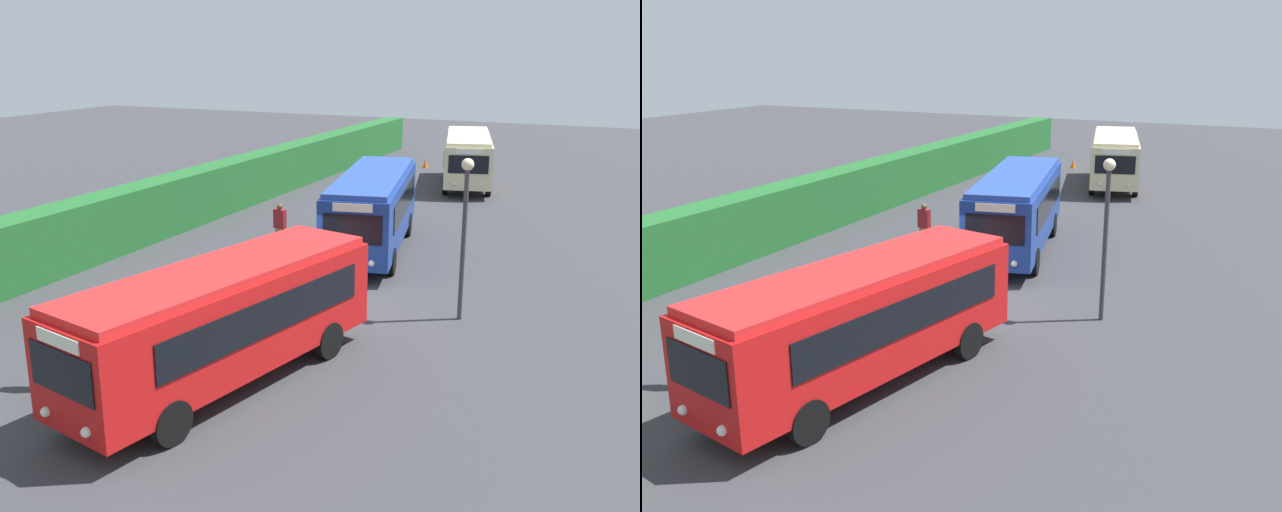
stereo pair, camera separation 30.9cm
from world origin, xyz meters
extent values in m
plane|color=#38383D|center=(0.00, 0.00, 0.00)|extent=(114.90, 114.90, 0.00)
cube|color=red|center=(-6.57, -0.47, 1.68)|extent=(9.17, 4.21, 2.25)
cube|color=red|center=(-6.57, -0.47, 2.90)|extent=(8.87, 3.97, 0.20)
cube|color=black|center=(-6.53, -1.74, 1.95)|extent=(6.77, 1.47, 0.90)
cube|color=black|center=(-6.02, 0.67, 1.95)|extent=(6.77, 1.47, 0.90)
cube|color=black|center=(-10.92, 0.45, 1.95)|extent=(0.45, 1.96, 0.95)
cube|color=silver|center=(-10.92, 0.45, 2.62)|extent=(0.32, 1.32, 0.28)
cylinder|color=black|center=(-9.49, -0.99, 0.50)|extent=(1.04, 0.48, 1.00)
cylinder|color=black|center=(-9.03, 1.19, 0.50)|extent=(1.04, 0.48, 1.00)
cylinder|color=black|center=(-4.11, -2.13, 0.50)|extent=(1.04, 0.48, 1.00)
cylinder|color=black|center=(-3.65, 0.05, 0.50)|extent=(1.04, 0.48, 1.00)
sphere|color=silver|center=(-11.07, -0.20, 0.90)|extent=(0.22, 0.22, 0.22)
sphere|color=silver|center=(-10.79, 1.11, 0.90)|extent=(0.22, 0.22, 0.22)
cube|color=navy|center=(6.01, 0.57, 1.76)|extent=(9.44, 4.40, 2.42)
cube|color=#2747A0|center=(6.01, 0.57, 3.07)|extent=(9.13, 4.14, 0.20)
cube|color=black|center=(6.58, -0.58, 2.05)|extent=(6.95, 1.59, 0.97)
cube|color=black|center=(6.03, 1.86, 2.05)|extent=(6.95, 1.59, 0.97)
cube|color=black|center=(1.55, -0.42, 2.05)|extent=(0.48, 1.98, 1.01)
cube|color=silver|center=(1.55, -0.42, 2.79)|extent=(0.33, 1.33, 0.28)
cylinder|color=black|center=(3.50, -1.15, 0.50)|extent=(1.04, 0.49, 1.00)
cylinder|color=black|center=(3.00, 1.06, 0.50)|extent=(1.04, 0.49, 1.00)
cylinder|color=black|center=(9.02, 0.09, 0.50)|extent=(1.04, 0.49, 1.00)
cylinder|color=black|center=(8.52, 2.30, 0.50)|extent=(1.04, 0.49, 1.00)
sphere|color=silver|center=(1.68, -1.09, 0.90)|extent=(0.22, 0.22, 0.22)
sphere|color=silver|center=(1.38, 0.23, 0.90)|extent=(0.22, 0.22, 0.22)
cube|color=beige|center=(21.40, 0.68, 1.68)|extent=(9.03, 4.66, 2.25)
cube|color=#F8E8B2|center=(21.40, 0.68, 2.90)|extent=(8.73, 4.40, 0.20)
cube|color=black|center=(22.02, -0.48, 1.95)|extent=(6.55, 1.77, 0.90)
cube|color=black|center=(21.36, 1.99, 1.95)|extent=(6.55, 1.77, 0.90)
cube|color=black|center=(17.19, -0.43, 1.95)|extent=(0.57, 2.01, 0.95)
cube|color=silver|center=(17.19, -0.43, 2.62)|extent=(0.39, 1.35, 0.28)
cylinder|color=black|center=(19.10, -1.13, 0.50)|extent=(1.04, 0.53, 1.00)
cylinder|color=black|center=(18.50, 1.12, 0.50)|extent=(1.04, 0.53, 1.00)
cylinder|color=black|center=(24.30, 0.24, 0.50)|extent=(1.04, 0.53, 1.00)
cylinder|color=black|center=(23.70, 2.49, 0.50)|extent=(1.04, 0.53, 1.00)
sphere|color=silver|center=(17.36, -1.11, 0.90)|extent=(0.22, 0.22, 0.22)
sphere|color=silver|center=(17.00, 0.24, 0.90)|extent=(0.22, 0.22, 0.22)
cube|color=#4C6B47|center=(-8.70, 3.34, 0.38)|extent=(0.31, 0.37, 0.77)
cube|color=olive|center=(-8.70, 3.34, 1.10)|extent=(0.37, 0.55, 0.67)
sphere|color=brown|center=(-8.70, 3.34, 1.55)|extent=(0.21, 0.21, 0.21)
cube|color=#334C8C|center=(-4.21, 2.67, 0.39)|extent=(0.39, 0.40, 0.78)
cube|color=silver|center=(-4.21, 2.67, 1.12)|extent=(0.52, 0.55, 0.68)
sphere|color=#8C6647|center=(-4.21, 2.67, 1.56)|extent=(0.21, 0.21, 0.21)
cube|color=olive|center=(4.85, 4.11, 0.43)|extent=(0.26, 0.32, 0.87)
cube|color=maroon|center=(4.85, 4.11, 1.25)|extent=(0.29, 0.49, 0.76)
sphere|color=brown|center=(4.85, 4.11, 1.75)|extent=(0.24, 0.24, 0.24)
cube|color=#206029|center=(0.00, 9.93, 1.20)|extent=(69.45, 1.46, 2.39)
cone|color=orange|center=(26.60, 4.76, 0.30)|extent=(0.36, 0.36, 0.60)
cylinder|color=#38383D|center=(0.17, -4.55, 2.27)|extent=(0.14, 0.14, 4.54)
sphere|color=beige|center=(0.17, -4.55, 4.72)|extent=(0.36, 0.36, 0.36)
camera|label=1|loc=(-20.54, -9.61, 8.09)|focal=41.27mm
camera|label=2|loc=(-20.40, -9.89, 8.09)|focal=41.27mm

